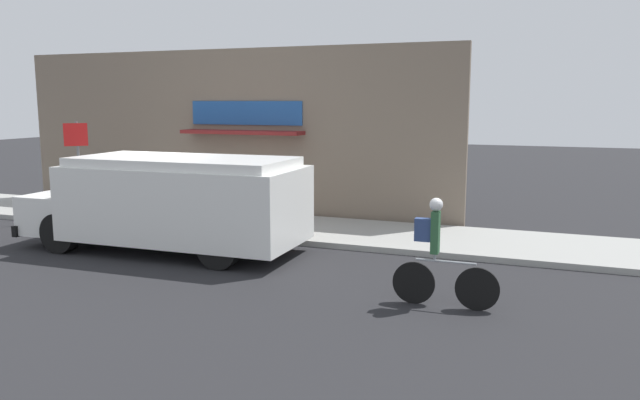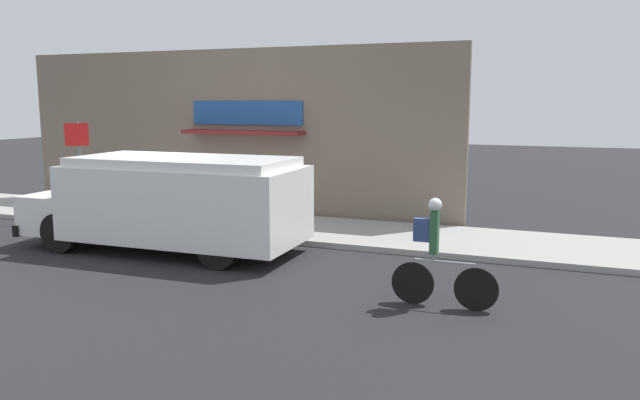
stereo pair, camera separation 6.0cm
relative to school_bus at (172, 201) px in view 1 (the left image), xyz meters
name	(u,v)px [view 1 (the left image)]	position (x,y,z in m)	size (l,w,h in m)	color
ground_plane	(164,234)	(-1.25, 1.40, -1.09)	(70.00, 70.00, 0.00)	#232326
sidewalk	(196,221)	(-1.25, 2.85, -1.02)	(28.00, 2.89, 0.13)	#999993
storefront	(226,132)	(-1.23, 4.52, 1.23)	(13.55, 0.79, 4.63)	#756656
school_bus	(172,201)	(0.00, 0.00, 0.00)	(6.21, 2.75, 2.03)	white
cyclist	(438,255)	(5.99, -1.61, -0.26)	(1.67, 0.21, 1.72)	black
stop_sign_post	(77,153)	(-4.30, 2.01, 0.74)	(0.45, 0.45, 2.54)	slate
trash_bin	(207,201)	(-1.00, 3.04, -0.51)	(0.63, 0.63, 0.90)	#2D5138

